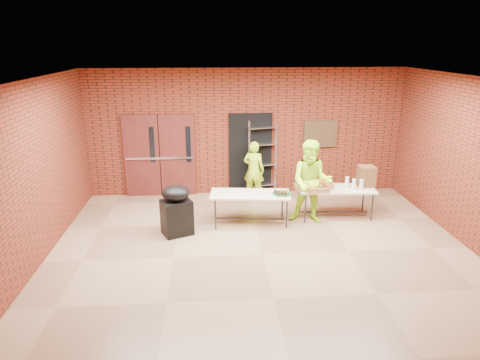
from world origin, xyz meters
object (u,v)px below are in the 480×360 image
(table_left, at_px, (250,196))
(volunteer_woman, at_px, (254,170))
(wire_rack, at_px, (262,158))
(table_right, at_px, (336,190))
(covered_grill, at_px, (176,210))
(volunteer_man, at_px, (311,182))
(coffee_dispenser, at_px, (366,176))

(table_left, height_order, volunteer_woman, volunteer_woman)
(wire_rack, xyz_separation_m, table_right, (1.46, -1.64, -0.33))
(table_left, bearing_deg, covered_grill, -159.39)
(table_left, relative_size, table_right, 1.02)
(volunteer_woman, bearing_deg, table_right, 161.63)
(wire_rack, xyz_separation_m, volunteer_woman, (-0.24, -0.22, -0.23))
(table_right, bearing_deg, volunteer_man, -156.72)
(covered_grill, xyz_separation_m, volunteer_man, (2.88, 0.42, 0.39))
(coffee_dispenser, xyz_separation_m, volunteer_man, (-1.32, -0.30, -0.01))
(table_right, distance_m, covered_grill, 3.57)
(wire_rack, height_order, volunteer_woman, wire_rack)
(volunteer_man, bearing_deg, table_left, -162.35)
(wire_rack, distance_m, volunteer_man, 2.04)
(volunteer_woman, bearing_deg, wire_rack, -116.02)
(table_right, relative_size, coffee_dispenser, 3.69)
(volunteer_woman, relative_size, volunteer_man, 0.79)
(coffee_dispenser, height_order, covered_grill, coffee_dispenser)
(volunteer_woman, bearing_deg, table_left, 102.81)
(wire_rack, height_order, covered_grill, wire_rack)
(coffee_dispenser, bearing_deg, volunteer_woman, 150.71)
(table_right, xyz_separation_m, coffee_dispenser, (0.69, 0.08, 0.29))
(wire_rack, bearing_deg, table_right, -62.44)
(table_right, xyz_separation_m, covered_grill, (-3.51, -0.64, -0.11))
(coffee_dispenser, relative_size, volunteer_woman, 0.32)
(volunteer_woman, height_order, volunteer_man, volunteer_man)
(covered_grill, distance_m, volunteer_man, 2.93)
(table_left, height_order, covered_grill, covered_grill)
(volunteer_man, bearing_deg, coffee_dispenser, 29.72)
(table_left, bearing_deg, volunteer_man, 6.74)
(coffee_dispenser, height_order, volunteer_man, volunteer_man)
(covered_grill, bearing_deg, coffee_dispenser, -13.50)
(wire_rack, height_order, coffee_dispenser, wire_rack)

